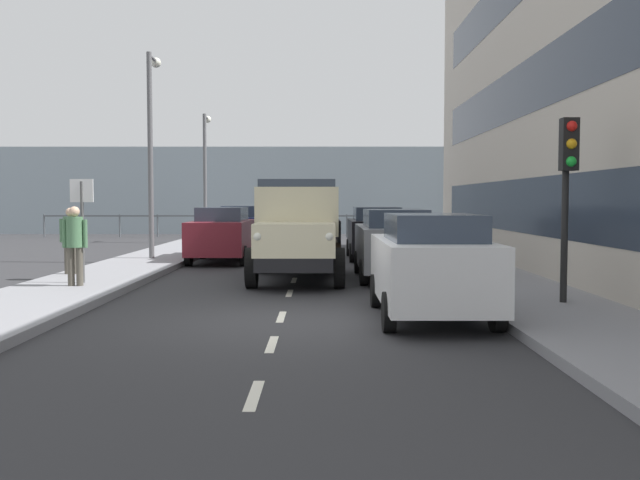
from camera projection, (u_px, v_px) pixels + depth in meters
name	position (u px, v px, depth m)	size (l,w,h in m)	color
ground_plane	(298.00, 269.00, 19.88)	(80.00, 80.00, 0.00)	#2D2D30
sidewalk_left	(461.00, 266.00, 19.86)	(2.45, 35.62, 0.15)	gray
sidewalk_right	(135.00, 266.00, 19.88)	(2.45, 35.62, 0.15)	gray
road_centreline_markings	(298.00, 270.00, 19.63)	(0.12, 31.66, 0.01)	silver
sea_horizon	(310.00, 191.00, 40.52)	(80.00, 0.80, 5.00)	#84939E
seawall_railing	(309.00, 220.00, 37.01)	(28.08, 0.08, 1.20)	#4C5156
truck_vintage_cream	(297.00, 232.00, 16.72)	(2.17, 5.64, 2.43)	black
car_white_kerbside_near	(431.00, 264.00, 11.45)	(1.78, 3.92, 1.72)	white
car_grey_kerbside_1	(394.00, 243.00, 17.27)	(1.82, 4.19, 1.72)	slate
car_black_kerbside_2	(376.00, 232.00, 23.06)	(1.84, 3.97, 1.72)	black
car_maroon_oppositeside_0	(222.00, 234.00, 22.00)	(1.80, 4.07, 1.72)	maroon
car_navy_oppositeside_1	(243.00, 227.00, 27.78)	(1.84, 4.54, 1.72)	navy
pedestrian_in_dark_coat	(75.00, 239.00, 14.66)	(0.53, 0.34, 1.66)	#4C473D
pedestrian_near_railing	(71.00, 235.00, 17.03)	(0.53, 0.34, 1.61)	#4C473D
traffic_light_near	(568.00, 169.00, 12.10)	(0.28, 0.41, 3.20)	black
lamp_post_promenade	(151.00, 136.00, 21.77)	(0.32, 1.14, 6.34)	#59595B
lamp_post_far	(206.00, 164.00, 31.95)	(0.32, 1.14, 5.70)	#59595B
street_sign	(82.00, 212.00, 15.20)	(0.50, 0.07, 2.25)	#4C4C4C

